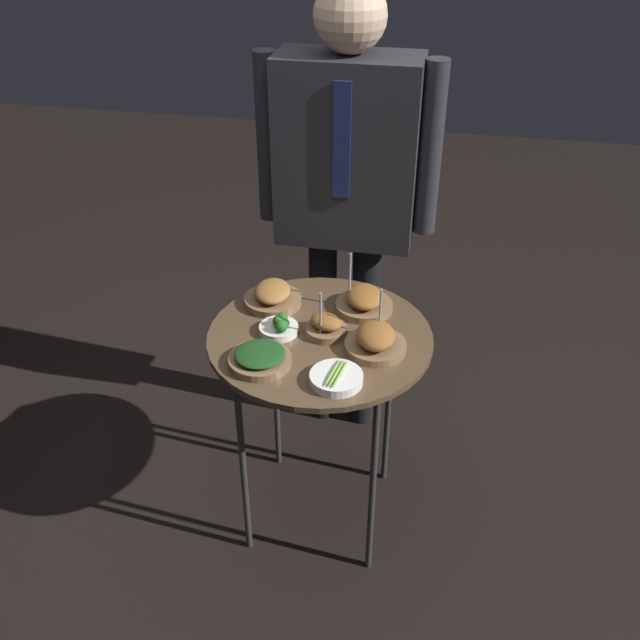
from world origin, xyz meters
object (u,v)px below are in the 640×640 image
waiter_figure (347,174)px  serving_cart (320,351)px  bowl_roast_front_right (376,340)px  bowl_asparagus_back_right (336,378)px  bowl_roast_back_left (273,296)px  bowl_spinach_center (260,358)px  bowl_roast_near_rim (326,326)px  bowl_broccoli_far_rim (279,327)px  bowl_roast_front_center (364,301)px

waiter_figure → serving_cart: bearing=-88.5°
bowl_roast_front_right → bowl_asparagus_back_right: size_ratio=1.22×
serving_cart → bowl_roast_back_left: (-0.17, 0.13, 0.08)m
bowl_roast_back_left → bowl_spinach_center: bearing=-81.9°
serving_cart → waiter_figure: (-0.01, 0.51, 0.34)m
serving_cart → bowl_spinach_center: 0.23m
bowl_roast_near_rim → bowl_asparagus_back_right: bowl_roast_near_rim is taller
bowl_roast_near_rim → waiter_figure: size_ratio=0.10×
serving_cart → bowl_roast_near_rim: bearing=26.0°
bowl_spinach_center → bowl_asparagus_back_right: (0.22, -0.04, -0.01)m
bowl_broccoli_far_rim → waiter_figure: size_ratio=0.07×
bowl_roast_front_right → bowl_roast_front_center: size_ratio=0.95×
serving_cart → bowl_roast_front_center: 0.21m
bowl_roast_front_right → waiter_figure: bearing=108.1°
bowl_roast_front_right → bowl_asparagus_back_right: bowl_roast_front_right is taller
bowl_roast_front_right → bowl_roast_near_rim: bearing=161.8°
bowl_roast_back_left → bowl_roast_front_center: 0.28m
bowl_asparagus_back_right → bowl_broccoli_far_rim: 0.28m
bowl_roast_front_right → bowl_spinach_center: bearing=-157.0°
serving_cart → bowl_asparagus_back_right: 0.23m
bowl_spinach_center → bowl_asparagus_back_right: 0.22m
bowl_roast_front_right → bowl_broccoli_far_rim: 0.28m
bowl_asparagus_back_right → bowl_roast_front_right: bearing=63.9°
bowl_roast_near_rim → bowl_roast_front_right: bowl_roast_front_right is taller
bowl_spinach_center → bowl_roast_near_rim: bearing=50.0°
serving_cart → bowl_broccoli_far_rim: bowl_broccoli_far_rim is taller
bowl_roast_front_center → bowl_broccoli_far_rim: size_ratio=1.60×
bowl_roast_near_rim → bowl_spinach_center: bowl_roast_near_rim is taller
bowl_roast_near_rim → waiter_figure: bearing=93.4°
waiter_figure → bowl_spinach_center: bearing=-99.9°
bowl_roast_front_right → bowl_roast_front_center: (-0.06, 0.20, -0.00)m
bowl_spinach_center → bowl_roast_front_center: bowl_roast_front_center is taller
bowl_spinach_center → waiter_figure: waiter_figure is taller
bowl_roast_near_rim → bowl_roast_front_center: size_ratio=0.85×
bowl_broccoli_far_rim → bowl_roast_near_rim: bearing=9.4°
bowl_roast_back_left → waiter_figure: (0.16, 0.37, 0.26)m
serving_cart → waiter_figure: bearing=91.5°
bowl_roast_back_left → bowl_asparagus_back_right: bowl_roast_back_left is taller
waiter_figure → bowl_roast_front_center: bearing=-71.3°
serving_cart → bowl_asparagus_back_right: bowl_asparagus_back_right is taller
bowl_broccoli_far_rim → bowl_roast_back_left: bearing=111.5°
bowl_asparagus_back_right → bowl_roast_front_center: 0.36m
serving_cart → waiter_figure: waiter_figure is taller
bowl_spinach_center → bowl_roast_front_center: 0.40m
bowl_spinach_center → bowl_asparagus_back_right: size_ratio=1.22×
serving_cart → waiter_figure: 0.61m
bowl_roast_near_rim → bowl_roast_back_left: bowl_roast_near_rim is taller
bowl_roast_back_left → bowl_asparagus_back_right: bearing=-52.7°
bowl_roast_front_center → waiter_figure: size_ratio=0.11×
bowl_spinach_center → bowl_roast_front_right: bowl_roast_front_right is taller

